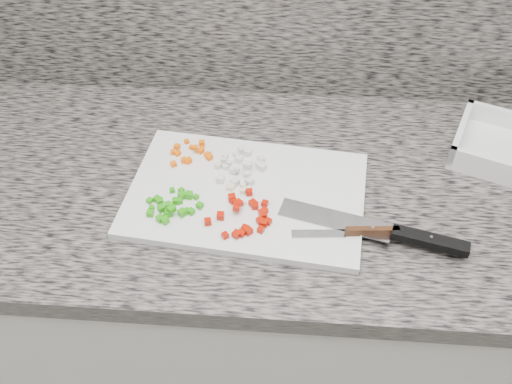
# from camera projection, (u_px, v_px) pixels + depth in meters

# --- Properties ---
(cabinet) EXTENTS (3.92, 0.62, 0.86)m
(cabinet) POSITION_uv_depth(u_px,v_px,m) (288.00, 312.00, 1.46)
(cabinet) COLOR beige
(cabinet) RESTS_ON ground
(countertop) EXTENTS (3.96, 0.64, 0.04)m
(countertop) POSITION_uv_depth(u_px,v_px,m) (298.00, 188.00, 1.14)
(countertop) COLOR #68635B
(countertop) RESTS_ON cabinet
(cutting_board) EXTENTS (0.47, 0.34, 0.01)m
(cutting_board) POSITION_uv_depth(u_px,v_px,m) (246.00, 194.00, 1.09)
(cutting_board) COLOR white
(cutting_board) RESTS_ON countertop
(carrot_pile) EXTENTS (0.09, 0.08, 0.02)m
(carrot_pile) POSITION_uv_depth(u_px,v_px,m) (192.00, 153.00, 1.15)
(carrot_pile) COLOR #FB6305
(carrot_pile) RESTS_ON cutting_board
(onion_pile) EXTENTS (0.10, 0.12, 0.02)m
(onion_pile) POSITION_uv_depth(u_px,v_px,m) (241.00, 165.00, 1.12)
(onion_pile) COLOR silver
(onion_pile) RESTS_ON cutting_board
(green_pepper_pile) EXTENTS (0.11, 0.09, 0.02)m
(green_pepper_pile) POSITION_uv_depth(u_px,v_px,m) (173.00, 206.00, 1.05)
(green_pepper_pile) COLOR #289A0E
(green_pepper_pile) RESTS_ON cutting_board
(red_pepper_pile) EXTENTS (0.12, 0.12, 0.02)m
(red_pepper_pile) POSITION_uv_depth(u_px,v_px,m) (246.00, 215.00, 1.03)
(red_pepper_pile) COLOR #B71302
(red_pepper_pile) RESTS_ON cutting_board
(garlic_pile) EXTENTS (0.05, 0.06, 0.01)m
(garlic_pile) POSITION_uv_depth(u_px,v_px,m) (240.00, 189.00, 1.08)
(garlic_pile) COLOR beige
(garlic_pile) RESTS_ON cutting_board
(chef_knife) EXTENTS (0.33, 0.12, 0.02)m
(chef_knife) POSITION_uv_depth(u_px,v_px,m) (396.00, 233.00, 1.00)
(chef_knife) COLOR silver
(chef_knife) RESTS_ON cutting_board
(paring_knife) EXTENTS (0.19, 0.03, 0.02)m
(paring_knife) POSITION_uv_depth(u_px,v_px,m) (359.00, 232.00, 1.00)
(paring_knife) COLOR silver
(paring_knife) RESTS_ON cutting_board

